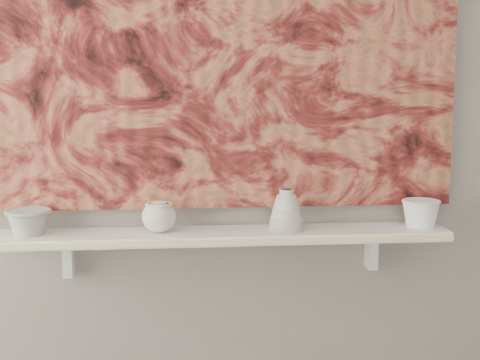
{
  "coord_description": "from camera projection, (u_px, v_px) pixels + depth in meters",
  "views": [
    {
      "loc": [
        -0.15,
        -0.53,
        1.37
      ],
      "look_at": [
        0.05,
        1.49,
        1.09
      ],
      "focal_mm": 50.0,
      "sensor_mm": 36.0,
      "label": 1
    }
  ],
  "objects": [
    {
      "name": "wall_back",
      "position": [
        222.0,
        94.0,
        2.11
      ],
      "size": [
        3.6,
        0.0,
        3.6
      ],
      "primitive_type": "plane",
      "rotation": [
        1.57,
        0.0,
        0.0
      ],
      "color": "gray",
      "rests_on": "floor"
    },
    {
      "name": "shelf",
      "position": [
        225.0,
        235.0,
        2.08
      ],
      "size": [
        1.4,
        0.18,
        0.03
      ],
      "primitive_type": "cube",
      "color": "white",
      "rests_on": "wall_back"
    },
    {
      "name": "shelf_stripe",
      "position": [
        227.0,
        242.0,
        1.99
      ],
      "size": [
        1.4,
        0.01,
        0.02
      ],
      "primitive_type": "cube",
      "color": "#F4E6A2",
      "rests_on": "shelf"
    },
    {
      "name": "bracket_left",
      "position": [
        68.0,
        257.0,
        2.11
      ],
      "size": [
        0.03,
        0.06,
        0.12
      ],
      "primitive_type": "cube",
      "color": "white",
      "rests_on": "wall_back"
    },
    {
      "name": "bracket_right",
      "position": [
        371.0,
        250.0,
        2.2
      ],
      "size": [
        0.03,
        0.06,
        0.12
      ],
      "primitive_type": "cube",
      "color": "white",
      "rests_on": "wall_back"
    },
    {
      "name": "painting",
      "position": [
        222.0,
        33.0,
        2.07
      ],
      "size": [
        1.5,
        0.02,
        1.1
      ],
      "primitive_type": "cube",
      "color": "maroon",
      "rests_on": "wall_back"
    },
    {
      "name": "house_motif",
      "position": [
        362.0,
        131.0,
        2.15
      ],
      "size": [
        0.09,
        0.0,
        0.08
      ],
      "primitive_type": "cube",
      "color": "black",
      "rests_on": "painting"
    },
    {
      "name": "bowl_grey",
      "position": [
        28.0,
        222.0,
        2.02
      ],
      "size": [
        0.17,
        0.17,
        0.08
      ],
      "primitive_type": null,
      "rotation": [
        0.0,
        0.0,
        -0.24
      ],
      "color": "#969694",
      "rests_on": "shelf"
    },
    {
      "name": "cup_cream",
      "position": [
        159.0,
        217.0,
        2.05
      ],
      "size": [
        0.13,
        0.13,
        0.1
      ],
      "primitive_type": null,
      "rotation": [
        0.0,
        0.0,
        0.34
      ],
      "color": "beige",
      "rests_on": "shelf"
    },
    {
      "name": "bell_vessel",
      "position": [
        286.0,
        209.0,
        2.09
      ],
      "size": [
        0.15,
        0.15,
        0.13
      ],
      "primitive_type": null,
      "rotation": [
        0.0,
        0.0,
        0.4
      ],
      "color": "beige",
      "rests_on": "shelf"
    },
    {
      "name": "bowl_white",
      "position": [
        421.0,
        213.0,
        2.13
      ],
      "size": [
        0.15,
        0.15,
        0.09
      ],
      "primitive_type": null,
      "rotation": [
        0.0,
        0.0,
        -0.27
      ],
      "color": "white",
      "rests_on": "shelf"
    }
  ]
}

